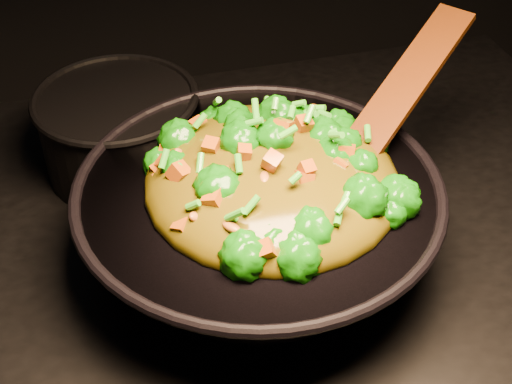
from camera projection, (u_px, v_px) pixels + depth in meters
name	position (u px, v px, depth m)	size (l,w,h in m)	color
wok	(258.00, 225.00, 0.85)	(0.42, 0.42, 0.12)	black
stir_fry	(273.00, 151.00, 0.79)	(0.29, 0.29, 0.10)	#136C07
spatula	(392.00, 104.00, 0.85)	(0.33, 0.05, 0.01)	#3E1C06
back_pot	(120.00, 132.00, 0.99)	(0.22, 0.22, 0.12)	black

